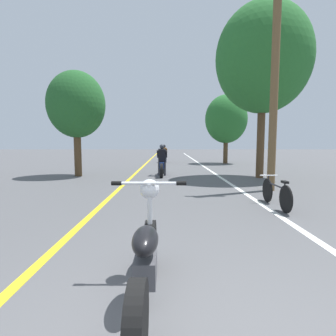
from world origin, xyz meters
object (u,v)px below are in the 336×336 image
Objects in this scene: roadside_tree_right_near at (263,59)px; motorcycle_rider_lead at (162,164)px; bicycle_parked at (276,193)px; motorcycle_rider_far at (164,156)px; roadside_tree_right_far at (226,119)px; roadside_tree_left at (76,105)px; motorcycle_foreground at (146,257)px; utility_pole at (275,80)px.

roadside_tree_right_near is 3.39× the size of motorcycle_rider_lead.
motorcycle_rider_lead is 6.62m from bicycle_parked.
motorcycle_rider_lead is 8.13m from motorcycle_rider_far.
roadside_tree_right_far is 8.87m from motorcycle_rider_lead.
roadside_tree_left is 9.28m from bicycle_parked.
roadside_tree_right_far is 13.57m from bicycle_parked.
roadside_tree_right_far is at bearing -12.05° from motorcycle_rider_far.
roadside_tree_right_near is 3.73× the size of motorcycle_foreground.
motorcycle_rider_lead is at bearing -122.11° from roadside_tree_right_far.
motorcycle_rider_far is at bearing 167.95° from roadside_tree_right_far.
roadside_tree_right_near is (0.72, 3.08, 1.58)m from utility_pole.
utility_pole is 5.96m from motorcycle_rider_lead.
motorcycle_foreground is (-4.43, -16.83, -2.78)m from roadside_tree_right_far.
motorcycle_foreground is at bearing -120.71° from utility_pole.
roadside_tree_right_far is at bearing 57.89° from motorcycle_rider_lead.
roadside_tree_right_far is 2.31× the size of motorcycle_rider_lead.
utility_pole is 3.10× the size of motorcycle_rider_lead.
roadside_tree_left is 2.42× the size of motorcycle_rider_far.
roadside_tree_right_far is 1.06× the size of roadside_tree_left.
motorcycle_rider_far is 14.40m from bicycle_parked.
roadside_tree_right_near is at bearing -4.09° from roadside_tree_left.
utility_pole reaches higher than bicycle_parked.
bicycle_parked is at bearing -108.52° from utility_pole.
roadside_tree_right_far is 11.09m from roadside_tree_left.
roadside_tree_right_near is 10.82m from motorcycle_rider_far.
roadside_tree_right_far reaches higher than motorcycle_rider_far.
motorcycle_foreground reaches higher than bicycle_parked.
utility_pole is 3.54m from roadside_tree_right_near.
motorcycle_rider_lead is 1.11× the size of motorcycle_rider_far.
motorcycle_foreground is 17.80m from motorcycle_rider_far.
utility_pole is 4.04× the size of bicycle_parked.
roadside_tree_right_near reaches higher than motorcycle_foreground.
utility_pole is 11.04m from roadside_tree_right_far.
utility_pole is 8.22m from roadside_tree_left.
utility_pole is 1.34× the size of roadside_tree_right_far.
motorcycle_foreground is 1.01× the size of motorcycle_rider_far.
roadside_tree_right_far is 17.63m from motorcycle_foreground.
roadside_tree_right_far reaches higher than motorcycle_rider_lead.
utility_pole is 3.46× the size of motorcycle_rider_far.
utility_pole is 3.85m from bicycle_parked.
bicycle_parked is (-1.44, -5.25, -4.68)m from roadside_tree_right_near.
utility_pole is at bearing 59.29° from motorcycle_foreground.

